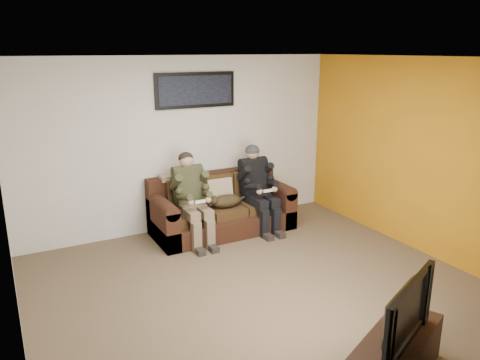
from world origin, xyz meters
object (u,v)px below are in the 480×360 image
person_left (191,193)px  cat (225,201)px  television (397,311)px  person_right (257,183)px  sofa (221,210)px  framed_poster (196,90)px

person_left → cat: person_left is taller
cat → television: television is taller
person_right → television: (-0.82, -3.60, -0.02)m
sofa → cat: sofa is taller
cat → framed_poster: size_ratio=0.53×
person_right → cat: bearing=-179.5°
television → framed_poster: bearing=64.6°
sofa → person_left: person_left is taller
television → cat: bearing=61.5°
television → sofa: bearing=61.5°
cat → television: bearing=-94.2°
sofa → framed_poster: size_ratio=1.68×
sofa → cat: 0.27m
framed_poster → sofa: bearing=-62.9°
person_right → television: 3.69m
person_left → cat: (0.53, -0.00, -0.19)m
cat → framed_poster: framed_poster is taller
sofa → person_left: (-0.54, -0.18, 0.39)m
framed_poster → television: (-0.08, -4.17, -1.40)m
person_left → television: (0.26, -3.60, -0.02)m
person_left → cat: bearing=-0.5°
sofa → person_left: size_ratio=1.65×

